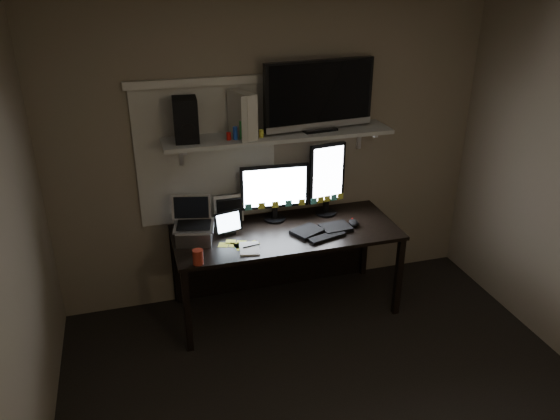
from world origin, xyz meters
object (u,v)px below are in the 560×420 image
object	(u,v)px
laptop	(194,222)
tv	(319,96)
speaker	(186,120)
keyboard	(322,230)
monitor_landscape	(275,193)
monitor_portrait	(327,179)
game_console	(242,115)
tablet	(228,223)
cup	(198,257)
mouse	(354,223)
desk	(282,243)

from	to	relation	value
laptop	tv	bearing A→B (deg)	23.66
speaker	keyboard	bearing A→B (deg)	-12.69
monitor_landscape	monitor_portrait	size ratio (longest dim) A/B	0.89
keyboard	game_console	world-z (taller)	game_console
tablet	laptop	world-z (taller)	laptop
laptop	cup	world-z (taller)	laptop
mouse	speaker	xyz separation A→B (m)	(-1.27, 0.27, 0.89)
monitor_portrait	tablet	xyz separation A→B (m)	(-0.87, -0.15, -0.22)
mouse	desk	bearing A→B (deg)	171.29
tablet	monitor_portrait	bearing A→B (deg)	-3.35
cup	tv	distance (m)	1.54
game_console	speaker	size ratio (longest dim) A/B	1.07
keyboard	tv	size ratio (longest dim) A/B	0.53
keyboard	cup	world-z (taller)	cup
cup	game_console	xyz separation A→B (m)	(0.46, 0.52, 0.87)
monitor_landscape	game_console	bearing A→B (deg)	-170.41
desk	monitor_landscape	size ratio (longest dim) A/B	3.20
monitor_landscape	tv	distance (m)	0.85
monitor_portrait	mouse	bearing A→B (deg)	-70.24
monitor_landscape	tv	xyz separation A→B (m)	(0.35, -0.02, 0.77)
mouse	speaker	bearing A→B (deg)	177.19
tablet	speaker	bearing A→B (deg)	138.28
tablet	mouse	bearing A→B (deg)	-19.95
monitor_portrait	keyboard	size ratio (longest dim) A/B	1.31
laptop	speaker	distance (m)	0.77
speaker	laptop	bearing A→B (deg)	-91.02
keyboard	tv	distance (m)	1.05
monitor_landscape	tv	bearing A→B (deg)	0.81
game_console	cup	bearing A→B (deg)	-151.15
game_console	speaker	xyz separation A→B (m)	(-0.42, 0.02, -0.01)
desk	tablet	xyz separation A→B (m)	(-0.45, -0.05, 0.28)
mouse	game_console	distance (m)	1.26
tablet	speaker	distance (m)	0.86
monitor_landscape	speaker	size ratio (longest dim) A/B	1.76
desk	monitor_portrait	xyz separation A→B (m)	(0.42, 0.09, 0.49)
keyboard	speaker	bearing A→B (deg)	146.82
cup	game_console	size ratio (longest dim) A/B	0.32
game_console	desk	bearing A→B (deg)	-33.12
keyboard	laptop	xyz separation A→B (m)	(-1.00, 0.10, 0.15)
monitor_landscape	mouse	distance (m)	0.69
monitor_landscape	tablet	size ratio (longest dim) A/B	2.49
tablet	laptop	xyz separation A→B (m)	(-0.27, -0.06, 0.07)
cup	desk	bearing A→B (deg)	30.84
mouse	tablet	world-z (taller)	tablet
monitor_portrait	game_console	world-z (taller)	game_console
keyboard	mouse	xyz separation A→B (m)	(0.29, 0.03, 0.01)
desk	tv	xyz separation A→B (m)	(0.32, 0.08, 1.20)
mouse	tablet	bearing A→B (deg)	-178.03
monitor_portrait	speaker	distance (m)	1.27
monitor_landscape	cup	world-z (taller)	monitor_landscape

